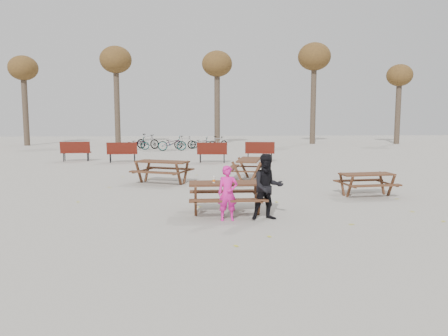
{
  "coord_description": "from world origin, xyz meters",
  "views": [
    {
      "loc": [
        -0.74,
        -10.33,
        2.38
      ],
      "look_at": [
        0.0,
        1.0,
        1.0
      ],
      "focal_mm": 35.0,
      "sensor_mm": 36.0,
      "label": 1
    }
  ],
  "objects": [
    {
      "name": "food_tray",
      "position": [
        0.01,
        -0.09,
        0.79
      ],
      "size": [
        0.18,
        0.11,
        0.03
      ],
      "primitive_type": "cube",
      "color": "white",
      "rests_on": "main_picnic_table"
    },
    {
      "name": "picnic_table_north",
      "position": [
        -1.91,
        4.95,
        0.39
      ],
      "size": [
        2.25,
        2.06,
        0.78
      ],
      "primitive_type": null,
      "rotation": [
        0.0,
        0.0,
        -0.4
      ],
      "color": "#3C2316",
      "rests_on": "ground"
    },
    {
      "name": "tree_row",
      "position": [
        0.9,
        25.15,
        6.19
      ],
      "size": [
        32.17,
        3.52,
        8.26
      ],
      "color": "#382B21",
      "rests_on": "ground"
    },
    {
      "name": "park_bench_row",
      "position": [
        -2.18,
        12.01,
        0.52
      ],
      "size": [
        11.1,
        1.77,
        1.03
      ],
      "color": "maroon",
      "rests_on": "ground"
    },
    {
      "name": "child",
      "position": [
        -0.02,
        -0.65,
        0.63
      ],
      "size": [
        0.48,
        0.34,
        1.25
      ],
      "primitive_type": "imported",
      "rotation": [
        0.0,
        0.0,
        0.08
      ],
      "color": "#E41C94",
      "rests_on": "ground"
    },
    {
      "name": "bread_roll",
      "position": [
        0.01,
        -0.09,
        0.83
      ],
      "size": [
        0.14,
        0.06,
        0.05
      ],
      "primitive_type": "ellipsoid",
      "color": "tan",
      "rests_on": "food_tray"
    },
    {
      "name": "main_picnic_table",
      "position": [
        0.0,
        0.0,
        0.59
      ],
      "size": [
        1.8,
        1.45,
        0.78
      ],
      "color": "#3C2316",
      "rests_on": "ground"
    },
    {
      "name": "soda_bottle",
      "position": [
        -0.31,
        -0.08,
        0.85
      ],
      "size": [
        0.07,
        0.07,
        0.17
      ],
      "color": "silver",
      "rests_on": "main_picnic_table"
    },
    {
      "name": "fallen_leaves",
      "position": [
        0.5,
        2.5,
        0.0
      ],
      "size": [
        11.0,
        11.0,
        0.01
      ],
      "primitive_type": null,
      "color": "gold",
      "rests_on": "ground"
    },
    {
      "name": "picnic_table_far",
      "position": [
        1.2,
        5.35,
        0.4
      ],
      "size": [
        1.88,
        2.14,
        0.79
      ],
      "primitive_type": null,
      "rotation": [
        0.0,
        0.0,
        1.33
      ],
      "color": "#3C2316",
      "rests_on": "ground"
    },
    {
      "name": "ground",
      "position": [
        0.0,
        0.0,
        0.0
      ],
      "size": [
        80.0,
        80.0,
        0.0
      ],
      "primitive_type": "plane",
      "color": "gray",
      "rests_on": "ground"
    },
    {
      "name": "bicycle_row",
      "position": [
        -2.31,
        20.28,
        0.47
      ],
      "size": [
        7.26,
        2.79,
        1.06
      ],
      "color": "black",
      "rests_on": "ground"
    },
    {
      "name": "picnic_table_east",
      "position": [
        4.3,
        2.12,
        0.33
      ],
      "size": [
        1.68,
        1.42,
        0.67
      ],
      "primitive_type": null,
      "rotation": [
        0.0,
        0.0,
        0.11
      ],
      "color": "#3C2316",
      "rests_on": "ground"
    },
    {
      "name": "adult",
      "position": [
        0.89,
        -0.63,
        0.76
      ],
      "size": [
        0.8,
        0.66,
        1.51
      ],
      "primitive_type": "imported",
      "rotation": [
        0.0,
        0.0,
        0.12
      ],
      "color": "black",
      "rests_on": "ground"
    }
  ]
}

